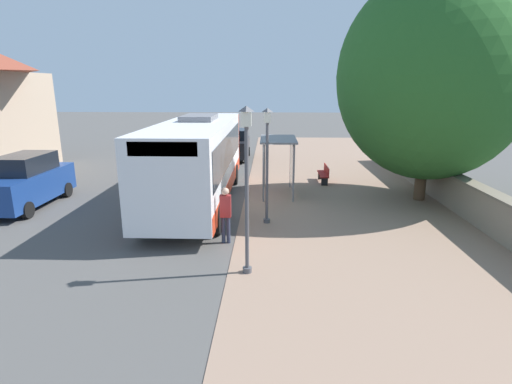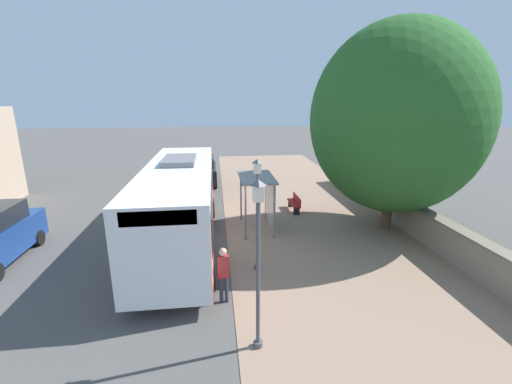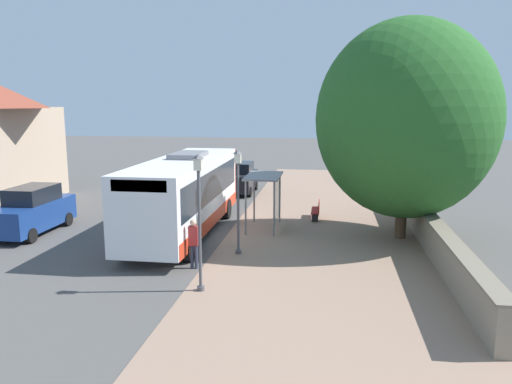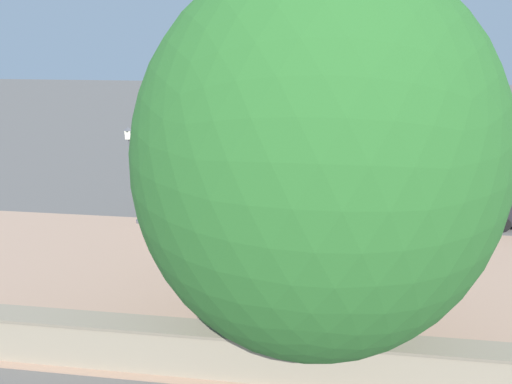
# 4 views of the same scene
# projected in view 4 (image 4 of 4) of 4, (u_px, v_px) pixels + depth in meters

# --- Properties ---
(ground_plane) EXTENTS (120.00, 120.00, 0.00)m
(ground_plane) POSITION_uv_depth(u_px,v_px,m) (291.00, 225.00, 17.64)
(ground_plane) COLOR #514F4C
(ground_plane) RESTS_ON ground
(sidewalk_plaza) EXTENTS (9.00, 44.00, 0.02)m
(sidewalk_plaza) POSITION_uv_depth(u_px,v_px,m) (287.00, 283.00, 13.47)
(sidewalk_plaza) COLOR #937560
(sidewalk_plaza) RESTS_ON ground
(stone_wall) EXTENTS (0.60, 20.00, 1.36)m
(stone_wall) POSITION_uv_depth(u_px,v_px,m) (281.00, 357.00, 9.47)
(stone_wall) COLOR gray
(stone_wall) RESTS_ON ground
(background_building) EXTENTS (8.35, 10.44, 8.03)m
(background_building) POSITION_uv_depth(u_px,v_px,m) (350.00, 88.00, 30.84)
(background_building) COLOR tan
(background_building) RESTS_ON ground
(bus) EXTENTS (2.77, 10.65, 3.61)m
(bus) POSITION_uv_depth(u_px,v_px,m) (289.00, 172.00, 18.75)
(bus) COLOR white
(bus) RESTS_ON ground
(bus_shelter) EXTENTS (1.57, 2.85, 2.56)m
(bus_shelter) POSITION_uv_depth(u_px,v_px,m) (323.00, 196.00, 15.26)
(bus_shelter) COLOR slate
(bus_shelter) RESTS_ON ground
(pedestrian) EXTENTS (0.34, 0.24, 1.80)m
(pedestrian) POSITION_uv_depth(u_px,v_px,m) (188.00, 196.00, 17.99)
(pedestrian) COLOR #2D3347
(pedestrian) RESTS_ON ground
(bench) EXTENTS (0.40, 1.71, 0.88)m
(bench) POSITION_uv_depth(u_px,v_px,m) (393.00, 268.00, 13.51)
(bench) COLOR maroon
(bench) RESTS_ON ground
(street_lamp_near) EXTENTS (0.28, 0.28, 4.34)m
(street_lamp_near) POSITION_uv_depth(u_px,v_px,m) (133.00, 168.00, 16.94)
(street_lamp_near) COLOR #4C4C51
(street_lamp_near) RESTS_ON ground
(street_lamp_far) EXTENTS (0.28, 0.28, 4.08)m
(street_lamp_far) POSITION_uv_depth(u_px,v_px,m) (223.00, 179.00, 16.13)
(street_lamp_far) COLOR #4C4C51
(street_lamp_far) RESTS_ON ground
(shade_tree) EXTENTS (7.57, 7.57, 9.31)m
(shade_tree) POSITION_uv_depth(u_px,v_px,m) (311.00, 166.00, 8.70)
(shade_tree) COLOR brown
(shade_tree) RESTS_ON ground
(parked_car_far_lane) EXTENTS (1.88, 4.63, 2.13)m
(parked_car_far_lane) POSITION_uv_depth(u_px,v_px,m) (280.00, 150.00, 25.50)
(parked_car_far_lane) COLOR navy
(parked_car_far_lane) RESTS_ON ground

